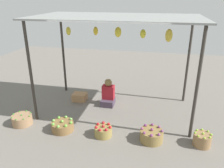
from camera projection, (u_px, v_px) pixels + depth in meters
name	position (u px, v px, depth m)	size (l,w,h in m)	color
ground_plane	(116.00, 109.00, 6.30)	(14.00, 14.00, 0.00)	slate
market_stall_structure	(117.00, 24.00, 5.44)	(4.07, 2.21, 2.51)	#38332D
vendor_person	(108.00, 95.00, 6.46)	(0.36, 0.44, 0.78)	#443748
basket_green_chilies	(22.00, 120.00, 5.52)	(0.49, 0.49, 0.27)	#9C7753
basket_green_apples	(63.00, 126.00, 5.27)	(0.52, 0.52, 0.27)	brown
basket_red_apples	(103.00, 131.00, 5.06)	(0.40, 0.40, 0.28)	olive
basket_purple_onions	(151.00, 135.00, 4.88)	(0.50, 0.50, 0.31)	olive
basket_limes	(202.00, 140.00, 4.73)	(0.37, 0.37, 0.32)	olive
wooden_crate_near_vendor	(80.00, 97.00, 6.77)	(0.39, 0.33, 0.22)	#A77B52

